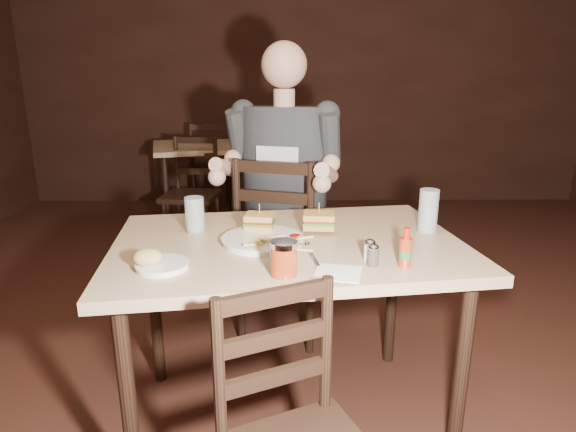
{
  "coord_description": "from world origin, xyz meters",
  "views": [
    {
      "loc": [
        -0.27,
        -1.76,
        1.36
      ],
      "look_at": [
        -0.25,
        -0.04,
        0.85
      ],
      "focal_mm": 30.0,
      "sensor_mm": 36.0,
      "label": 1
    }
  ],
  "objects_px": {
    "main_table": "(288,260)",
    "bg_table": "(200,155)",
    "glass_right": "(428,211)",
    "hot_sauce": "(406,247)",
    "chair_far": "(285,246)",
    "diner": "(282,149)",
    "side_plate": "(162,266)",
    "dinner_plate": "(263,241)",
    "bg_chair_near": "(191,195)",
    "syrup_dispenser": "(284,258)",
    "bg_chair_far": "(210,168)",
    "glass_left": "(195,214)"
  },
  "relations": [
    {
      "from": "main_table",
      "to": "bg_table",
      "type": "height_order",
      "value": "same"
    },
    {
      "from": "glass_right",
      "to": "hot_sauce",
      "type": "height_order",
      "value": "glass_right"
    },
    {
      "from": "bg_table",
      "to": "hot_sauce",
      "type": "xyz_separation_m",
      "value": [
        1.12,
        -2.84,
        0.15
      ]
    },
    {
      "from": "main_table",
      "to": "chair_far",
      "type": "xyz_separation_m",
      "value": [
        -0.01,
        0.71,
        -0.2
      ]
    },
    {
      "from": "bg_table",
      "to": "chair_far",
      "type": "xyz_separation_m",
      "value": [
        0.74,
        -1.88,
        -0.19
      ]
    },
    {
      "from": "diner",
      "to": "hot_sauce",
      "type": "height_order",
      "value": "diner"
    },
    {
      "from": "main_table",
      "to": "hot_sauce",
      "type": "xyz_separation_m",
      "value": [
        0.37,
        -0.26,
        0.14
      ]
    },
    {
      "from": "main_table",
      "to": "side_plate",
      "type": "bearing_deg",
      "value": -147.07
    },
    {
      "from": "dinner_plate",
      "to": "bg_chair_near",
      "type": "bearing_deg",
      "value": 107.61
    },
    {
      "from": "main_table",
      "to": "bg_chair_near",
      "type": "distance_m",
      "value": 2.18
    },
    {
      "from": "syrup_dispenser",
      "to": "bg_table",
      "type": "bearing_deg",
      "value": 96.57
    },
    {
      "from": "bg_table",
      "to": "diner",
      "type": "xyz_separation_m",
      "value": [
        0.73,
        -1.93,
        0.33
      ]
    },
    {
      "from": "bg_chair_far",
      "to": "side_plate",
      "type": "height_order",
      "value": "bg_chair_far"
    },
    {
      "from": "bg_table",
      "to": "bg_chair_near",
      "type": "height_order",
      "value": "bg_chair_near"
    },
    {
      "from": "chair_far",
      "to": "glass_left",
      "type": "xyz_separation_m",
      "value": [
        -0.35,
        -0.59,
        0.35
      ]
    },
    {
      "from": "bg_chair_near",
      "to": "glass_right",
      "type": "height_order",
      "value": "glass_right"
    },
    {
      "from": "hot_sauce",
      "to": "bg_table",
      "type": "bearing_deg",
      "value": 111.42
    },
    {
      "from": "chair_far",
      "to": "dinner_plate",
      "type": "height_order",
      "value": "chair_far"
    },
    {
      "from": "bg_chair_near",
      "to": "diner",
      "type": "bearing_deg",
      "value": -54.89
    },
    {
      "from": "dinner_plate",
      "to": "side_plate",
      "type": "bearing_deg",
      "value": -142.47
    },
    {
      "from": "hot_sauce",
      "to": "syrup_dispenser",
      "type": "xyz_separation_m",
      "value": [
        -0.39,
        -0.06,
        -0.01
      ]
    },
    {
      "from": "bg_chair_near",
      "to": "side_plate",
      "type": "distance_m",
      "value": 2.35
    },
    {
      "from": "diner",
      "to": "glass_right",
      "type": "bearing_deg",
      "value": -27.9
    },
    {
      "from": "glass_left",
      "to": "glass_right",
      "type": "height_order",
      "value": "glass_right"
    },
    {
      "from": "main_table",
      "to": "dinner_plate",
      "type": "distance_m",
      "value": 0.13
    },
    {
      "from": "chair_far",
      "to": "bg_chair_far",
      "type": "height_order",
      "value": "chair_far"
    },
    {
      "from": "syrup_dispenser",
      "to": "diner",
      "type": "bearing_deg",
      "value": 82.73
    },
    {
      "from": "dinner_plate",
      "to": "glass_left",
      "type": "relative_size",
      "value": 2.13
    },
    {
      "from": "glass_right",
      "to": "syrup_dispenser",
      "type": "xyz_separation_m",
      "value": [
        -0.56,
        -0.42,
        -0.03
      ]
    },
    {
      "from": "hot_sauce",
      "to": "syrup_dispenser",
      "type": "bearing_deg",
      "value": -170.61
    },
    {
      "from": "chair_far",
      "to": "syrup_dispenser",
      "type": "distance_m",
      "value": 1.08
    },
    {
      "from": "glass_left",
      "to": "side_plate",
      "type": "relative_size",
      "value": 0.84
    },
    {
      "from": "bg_chair_far",
      "to": "dinner_plate",
      "type": "xyz_separation_m",
      "value": [
        0.65,
        -3.16,
        0.32
      ]
    },
    {
      "from": "side_plate",
      "to": "bg_chair_far",
      "type": "bearing_deg",
      "value": 95.82
    },
    {
      "from": "bg_chair_far",
      "to": "glass_left",
      "type": "relative_size",
      "value": 6.75
    },
    {
      "from": "chair_far",
      "to": "glass_right",
      "type": "bearing_deg",
      "value": 148.9
    },
    {
      "from": "bg_chair_far",
      "to": "syrup_dispenser",
      "type": "xyz_separation_m",
      "value": [
        0.73,
        -3.46,
        0.37
      ]
    },
    {
      "from": "chair_far",
      "to": "bg_table",
      "type": "bearing_deg",
      "value": -51.71
    },
    {
      "from": "bg_table",
      "to": "bg_chair_near",
      "type": "bearing_deg",
      "value": -90.0
    },
    {
      "from": "glass_left",
      "to": "syrup_dispenser",
      "type": "bearing_deg",
      "value": -51.8
    },
    {
      "from": "chair_far",
      "to": "bg_chair_near",
      "type": "height_order",
      "value": "chair_far"
    },
    {
      "from": "main_table",
      "to": "diner",
      "type": "relative_size",
      "value": 1.36
    },
    {
      "from": "diner",
      "to": "side_plate",
      "type": "height_order",
      "value": "diner"
    },
    {
      "from": "chair_far",
      "to": "glass_right",
      "type": "distance_m",
      "value": 0.9
    },
    {
      "from": "glass_right",
      "to": "hot_sauce",
      "type": "distance_m",
      "value": 0.4
    },
    {
      "from": "glass_right",
      "to": "diner",
      "type": "bearing_deg",
      "value": 135.36
    },
    {
      "from": "bg_table",
      "to": "hot_sauce",
      "type": "bearing_deg",
      "value": -68.58
    },
    {
      "from": "bg_chair_near",
      "to": "syrup_dispenser",
      "type": "bearing_deg",
      "value": -65.49
    },
    {
      "from": "dinner_plate",
      "to": "glass_left",
      "type": "xyz_separation_m",
      "value": [
        -0.27,
        0.14,
        0.06
      ]
    },
    {
      "from": "bg_table",
      "to": "chair_far",
      "type": "distance_m",
      "value": 2.03
    }
  ]
}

